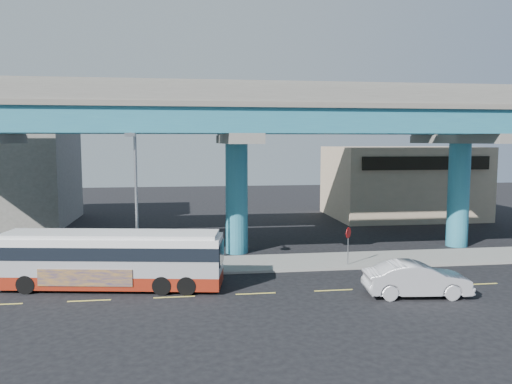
{
  "coord_description": "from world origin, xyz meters",
  "views": [
    {
      "loc": [
        -3.33,
        -24.22,
        7.54
      ],
      "look_at": [
        0.61,
        4.0,
        4.65
      ],
      "focal_mm": 35.0,
      "sensor_mm": 36.0,
      "label": 1
    }
  ],
  "objects": [
    {
      "name": "ground",
      "position": [
        0.0,
        0.0,
        0.0
      ],
      "size": [
        120.0,
        120.0,
        0.0
      ],
      "primitive_type": "plane",
      "color": "black",
      "rests_on": "ground"
    },
    {
      "name": "lane_markings",
      "position": [
        -0.0,
        -0.3,
        0.01
      ],
      "size": [
        58.0,
        0.12,
        0.01
      ],
      "color": "#D8C64C",
      "rests_on": "ground"
    },
    {
      "name": "parked_car",
      "position": [
        -11.73,
        5.66,
        0.85
      ],
      "size": [
        2.16,
        4.33,
        1.41
      ],
      "primitive_type": "imported",
      "rotation": [
        0.0,
        0.0,
        1.51
      ],
      "color": "#2E2E33",
      "rests_on": "sidewalk"
    },
    {
      "name": "viaduct",
      "position": [
        -0.0,
        9.11,
        9.14
      ],
      "size": [
        52.0,
        12.4,
        11.7
      ],
      "color": "#236987",
      "rests_on": "ground"
    },
    {
      "name": "sedan",
      "position": [
        7.74,
        -1.75,
        0.84
      ],
      "size": [
        2.85,
        5.45,
        1.67
      ],
      "primitive_type": "imported",
      "rotation": [
        0.0,
        0.0,
        1.46
      ],
      "color": "silver",
      "rests_on": "ground"
    },
    {
      "name": "sidewalk",
      "position": [
        0.0,
        5.5,
        0.07
      ],
      "size": [
        70.0,
        4.0,
        0.15
      ],
      "primitive_type": "cube",
      "color": "gray",
      "rests_on": "ground"
    },
    {
      "name": "building_beige",
      "position": [
        18.0,
        22.98,
        3.51
      ],
      "size": [
        14.0,
        10.23,
        7.0
      ],
      "color": "tan",
      "rests_on": "ground"
    },
    {
      "name": "street_lamp",
      "position": [
        -6.12,
        3.43,
        5.33
      ],
      "size": [
        0.5,
        2.59,
        8.0
      ],
      "color": "gray",
      "rests_on": "sidewalk"
    },
    {
      "name": "transit_bus",
      "position": [
        -7.2,
        1.68,
        1.6
      ],
      "size": [
        11.62,
        4.3,
        2.92
      ],
      "rotation": [
        0.0,
        0.0,
        -0.17
      ],
      "color": "maroon",
      "rests_on": "ground"
    },
    {
      "name": "stop_sign",
      "position": [
        6.23,
        4.18,
        1.77
      ],
      "size": [
        0.49,
        0.52,
        2.28
      ],
      "rotation": [
        0.0,
        0.0,
        0.42
      ],
      "color": "gray",
      "rests_on": "sidewalk"
    },
    {
      "name": "building_concrete",
      "position": [
        -20.0,
        24.0,
        4.5
      ],
      "size": [
        12.0,
        10.0,
        9.0
      ],
      "primitive_type": "cube",
      "color": "gray",
      "rests_on": "ground"
    }
  ]
}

